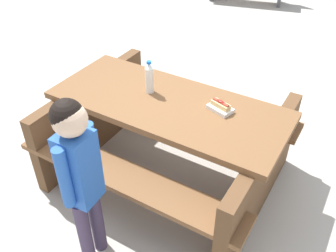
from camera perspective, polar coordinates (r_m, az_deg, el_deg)
ground_plane at (r=3.26m, az=0.00°, el=-7.38°), size 30.00×30.00×0.00m
picnic_table at (r=2.96m, az=0.00°, el=-1.24°), size 1.86×1.48×0.75m
soda_bottle at (r=2.85m, az=-2.87°, el=7.38°), size 0.07×0.07×0.26m
hotdog_tray at (r=2.70m, az=8.05°, el=2.94°), size 0.21×0.16×0.08m
child_in_coat at (r=2.19m, az=-13.50°, el=-6.32°), size 0.20×0.31×1.27m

